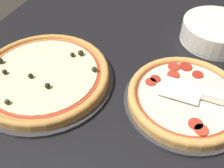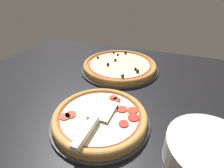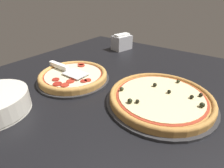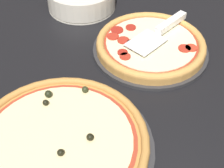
{
  "view_description": "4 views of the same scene",
  "coord_description": "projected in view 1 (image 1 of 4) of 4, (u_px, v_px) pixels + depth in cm",
  "views": [
    {
      "loc": [
        -51.09,
        -12.51,
        53.74
      ],
      "look_at": [
        -4.15,
        5.98,
        3.0
      ],
      "focal_mm": 42.0,
      "sensor_mm": 36.0,
      "label": 1
    },
    {
      "loc": [
        17.93,
        -52.97,
        41.86
      ],
      "look_at": [
        -4.15,
        5.98,
        3.0
      ],
      "focal_mm": 28.0,
      "sensor_mm": 36.0,
      "label": 2
    },
    {
      "loc": [
        46.9,
        43.4,
        37.64
      ],
      "look_at": [
        -4.15,
        5.98,
        3.0
      ],
      "focal_mm": 28.0,
      "sensor_mm": 36.0,
      "label": 3
    },
    {
      "loc": [
        -40.91,
        46.31,
        55.91
      ],
      "look_at": [
        -4.15,
        5.98,
        3.0
      ],
      "focal_mm": 50.0,
      "sensor_mm": 36.0,
      "label": 4
    }
  ],
  "objects": [
    {
      "name": "serving_spatula",
      "position": [
        215.0,
        98.0,
        0.66
      ],
      "size": [
        7.77,
        23.27,
        2.0
      ],
      "color": "silver",
      "rests_on": "pizza_front"
    },
    {
      "name": "pizza_pan_back",
      "position": [
        45.0,
        80.0,
        0.76
      ],
      "size": [
        40.06,
        40.06,
        1.0
      ],
      "primitive_type": "cylinder",
      "color": "#2D2D30",
      "rests_on": "ground_plane"
    },
    {
      "name": "pizza_front",
      "position": [
        186.0,
        97.0,
        0.69
      ],
      "size": [
        31.02,
        31.02,
        3.05
      ],
      "color": "#C68E47",
      "rests_on": "pizza_pan_front"
    },
    {
      "name": "plate_stack",
      "position": [
        216.0,
        32.0,
        0.88
      ],
      "size": [
        22.92,
        22.92,
        7.0
      ],
      "color": "silver",
      "rests_on": "ground_plane"
    },
    {
      "name": "ground_plane",
      "position": [
        136.0,
        92.0,
        0.76
      ],
      "size": [
        150.39,
        118.16,
        3.6
      ],
      "primitive_type": "cube",
      "color": "black"
    },
    {
      "name": "pizza_back",
      "position": [
        44.0,
        75.0,
        0.75
      ],
      "size": [
        37.66,
        37.66,
        4.08
      ],
      "color": "#B77F3D",
      "rests_on": "pizza_pan_back"
    },
    {
      "name": "pizza_pan_front",
      "position": [
        185.0,
        102.0,
        0.7
      ],
      "size": [
        33.0,
        33.0,
        1.0
      ],
      "primitive_type": "cylinder",
      "color": "#2D2D30",
      "rests_on": "ground_plane"
    }
  ]
}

